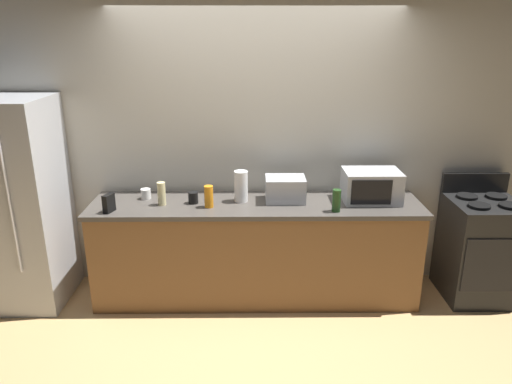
{
  "coord_description": "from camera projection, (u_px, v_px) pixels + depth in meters",
  "views": [
    {
      "loc": [
        -0.04,
        -3.46,
        2.31
      ],
      "look_at": [
        0.0,
        0.4,
        1.0
      ],
      "focal_mm": 33.62,
      "sensor_mm": 36.0,
      "label": 1
    }
  ],
  "objects": [
    {
      "name": "refrigerator",
      "position": [
        16.0,
        204.0,
        4.09
      ],
      "size": [
        0.72,
        0.73,
        1.8
      ],
      "color": "#B7BABF",
      "rests_on": "ground_plane"
    },
    {
      "name": "bottle_hand_soap",
      "position": [
        162.0,
        194.0,
        4.03
      ],
      "size": [
        0.07,
        0.07,
        0.2
      ],
      "primitive_type": "cylinder",
      "color": "beige",
      "rests_on": "counter_run"
    },
    {
      "name": "back_wall",
      "position": [
        256.0,
        141.0,
        4.35
      ],
      "size": [
        6.4,
        0.1,
        2.7
      ],
      "primitive_type": "cube",
      "color": "beige",
      "rests_on": "ground_plane"
    },
    {
      "name": "bottle_dish_soap",
      "position": [
        209.0,
        197.0,
        3.98
      ],
      "size": [
        0.07,
        0.07,
        0.19
      ],
      "primitive_type": "cylinder",
      "color": "orange",
      "rests_on": "counter_run"
    },
    {
      "name": "ground_plane",
      "position": [
        256.0,
        320.0,
        4.02
      ],
      "size": [
        8.0,
        8.0,
        0.0
      ],
      "primitive_type": "plane",
      "color": "tan"
    },
    {
      "name": "stove_range",
      "position": [
        480.0,
        248.0,
        4.27
      ],
      "size": [
        0.6,
        0.61,
        1.08
      ],
      "color": "black",
      "rests_on": "ground_plane"
    },
    {
      "name": "mug_white",
      "position": [
        146.0,
        194.0,
        4.2
      ],
      "size": [
        0.09,
        0.09,
        0.09
      ],
      "primitive_type": "cylinder",
      "color": "white",
      "rests_on": "counter_run"
    },
    {
      "name": "bottle_wine",
      "position": [
        336.0,
        201.0,
        3.89
      ],
      "size": [
        0.07,
        0.07,
        0.19
      ],
      "primitive_type": "cylinder",
      "color": "#1E3F19",
      "rests_on": "counter_run"
    },
    {
      "name": "paper_towel_roll",
      "position": [
        241.0,
        186.0,
        4.11
      ],
      "size": [
        0.12,
        0.12,
        0.27
      ],
      "primitive_type": "cylinder",
      "color": "white",
      "rests_on": "counter_run"
    },
    {
      "name": "cordless_phone",
      "position": [
        109.0,
        203.0,
        3.89
      ],
      "size": [
        0.09,
        0.12,
        0.15
      ],
      "primitive_type": "cube",
      "rotation": [
        0.0,
        0.0,
        -0.37
      ],
      "color": "black",
      "rests_on": "counter_run"
    },
    {
      "name": "toaster_oven",
      "position": [
        285.0,
        189.0,
        4.13
      ],
      "size": [
        0.34,
        0.26,
        0.21
      ],
      "primitive_type": "cube",
      "color": "#B7BABF",
      "rests_on": "counter_run"
    },
    {
      "name": "mug_black",
      "position": [
        193.0,
        198.0,
        4.09
      ],
      "size": [
        0.08,
        0.08,
        0.1
      ],
      "primitive_type": "cylinder",
      "color": "black",
      "rests_on": "counter_run"
    },
    {
      "name": "microwave",
      "position": [
        371.0,
        186.0,
        4.12
      ],
      "size": [
        0.48,
        0.35,
        0.27
      ],
      "color": "#B7BABF",
      "rests_on": "counter_run"
    },
    {
      "name": "counter_run",
      "position": [
        256.0,
        250.0,
        4.25
      ],
      "size": [
        2.84,
        0.64,
        0.9
      ],
      "color": "brown",
      "rests_on": "ground_plane"
    }
  ]
}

